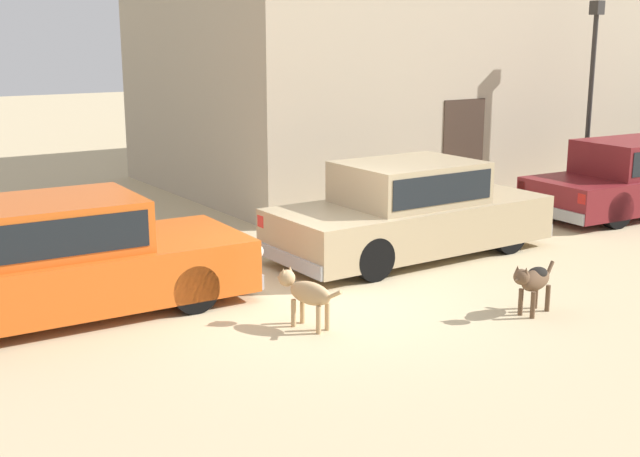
{
  "coord_description": "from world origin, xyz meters",
  "views": [
    {
      "loc": [
        -5.65,
        -8.42,
        3.36
      ],
      "look_at": [
        0.13,
        0.2,
        0.9
      ],
      "focal_mm": 45.97,
      "sensor_mm": 36.0,
      "label": 1
    }
  ],
  "objects_px": {
    "parked_sedan_third": "(634,177)",
    "stray_dog_spotted": "(305,292)",
    "parked_sedan_nearest": "(58,257)",
    "stray_dog_tan": "(534,280)",
    "parked_sedan_second": "(410,209)",
    "street_lamp": "(592,74)"
  },
  "relations": [
    {
      "from": "parked_sedan_nearest",
      "to": "street_lamp",
      "type": "distance_m",
      "value": 11.81
    },
    {
      "from": "street_lamp",
      "to": "parked_sedan_nearest",
      "type": "bearing_deg",
      "value": -173.04
    },
    {
      "from": "street_lamp",
      "to": "stray_dog_spotted",
      "type": "bearing_deg",
      "value": -159.53
    },
    {
      "from": "parked_sedan_second",
      "to": "street_lamp",
      "type": "height_order",
      "value": "street_lamp"
    },
    {
      "from": "parked_sedan_nearest",
      "to": "stray_dog_tan",
      "type": "xyz_separation_m",
      "value": [
        4.82,
        -3.24,
        -0.29
      ]
    },
    {
      "from": "parked_sedan_nearest",
      "to": "stray_dog_spotted",
      "type": "height_order",
      "value": "parked_sedan_nearest"
    },
    {
      "from": "parked_sedan_nearest",
      "to": "parked_sedan_third",
      "type": "relative_size",
      "value": 1.0
    },
    {
      "from": "parked_sedan_nearest",
      "to": "parked_sedan_second",
      "type": "height_order",
      "value": "parked_sedan_second"
    },
    {
      "from": "stray_dog_tan",
      "to": "street_lamp",
      "type": "bearing_deg",
      "value": -158.2
    },
    {
      "from": "parked_sedan_third",
      "to": "stray_dog_spotted",
      "type": "bearing_deg",
      "value": -164.43
    },
    {
      "from": "parked_sedan_nearest",
      "to": "parked_sedan_third",
      "type": "height_order",
      "value": "parked_sedan_nearest"
    },
    {
      "from": "parked_sedan_nearest",
      "to": "street_lamp",
      "type": "relative_size",
      "value": 1.16
    },
    {
      "from": "parked_sedan_second",
      "to": "stray_dog_spotted",
      "type": "relative_size",
      "value": 4.76
    },
    {
      "from": "parked_sedan_second",
      "to": "parked_sedan_third",
      "type": "xyz_separation_m",
      "value": [
        5.58,
        -0.01,
        -0.03
      ]
    },
    {
      "from": "parked_sedan_nearest",
      "to": "parked_sedan_second",
      "type": "distance_m",
      "value": 5.38
    },
    {
      "from": "stray_dog_spotted",
      "to": "street_lamp",
      "type": "bearing_deg",
      "value": -86.25
    },
    {
      "from": "parked_sedan_third",
      "to": "street_lamp",
      "type": "height_order",
      "value": "street_lamp"
    },
    {
      "from": "stray_dog_spotted",
      "to": "street_lamp",
      "type": "height_order",
      "value": "street_lamp"
    },
    {
      "from": "parked_sedan_second",
      "to": "stray_dog_tan",
      "type": "bearing_deg",
      "value": -100.6
    },
    {
      "from": "parked_sedan_nearest",
      "to": "stray_dog_tan",
      "type": "distance_m",
      "value": 5.82
    },
    {
      "from": "parked_sedan_nearest",
      "to": "stray_dog_spotted",
      "type": "bearing_deg",
      "value": -40.24
    },
    {
      "from": "parked_sedan_nearest",
      "to": "parked_sedan_second",
      "type": "bearing_deg",
      "value": 0.09
    }
  ]
}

